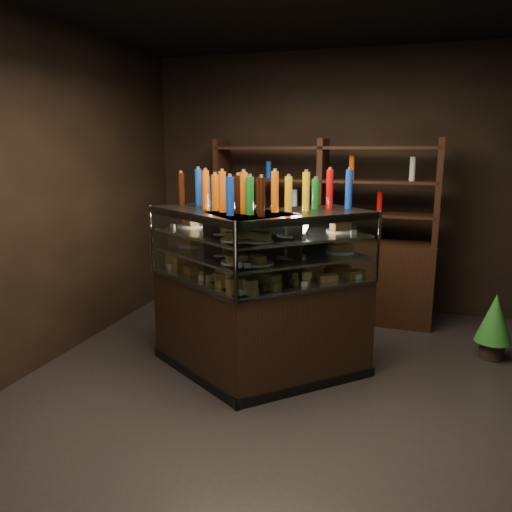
# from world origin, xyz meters

# --- Properties ---
(ground) EXTENTS (5.00, 5.00, 0.00)m
(ground) POSITION_xyz_m (0.00, 0.00, 0.00)
(ground) COLOR black
(ground) RESTS_ON ground
(room_shell) EXTENTS (5.02, 5.02, 3.01)m
(room_shell) POSITION_xyz_m (0.00, 0.00, 1.94)
(room_shell) COLOR black
(room_shell) RESTS_ON ground
(display_case) EXTENTS (1.99, 1.35, 1.41)m
(display_case) POSITION_xyz_m (-0.64, 0.33, 0.47)
(display_case) COLOR black
(display_case) RESTS_ON ground
(food_display) EXTENTS (1.63, 0.92, 0.44)m
(food_display) POSITION_xyz_m (-0.64, 0.33, 1.06)
(food_display) COLOR #B27F40
(food_display) RESTS_ON display_case
(bottles_top) EXTENTS (1.46, 0.78, 0.30)m
(bottles_top) POSITION_xyz_m (-0.64, 0.34, 1.54)
(bottles_top) COLOR #0F38B2
(bottles_top) RESTS_ON display_case
(potted_conifer) EXTENTS (0.32, 0.32, 0.69)m
(potted_conifer) POSITION_xyz_m (1.35, 1.25, 0.40)
(potted_conifer) COLOR black
(potted_conifer) RESTS_ON ground
(back_shelving) EXTENTS (2.50, 0.56, 2.00)m
(back_shelving) POSITION_xyz_m (-0.37, 2.05, 0.61)
(back_shelving) COLOR black
(back_shelving) RESTS_ON ground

